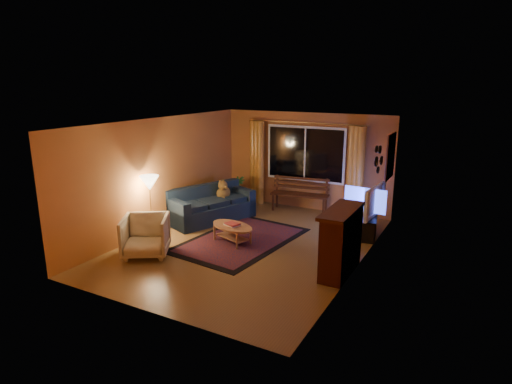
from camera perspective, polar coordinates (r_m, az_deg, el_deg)
The scene contains 22 objects.
floor at distance 8.87m, azimuth -0.93°, elevation -7.07°, with size 4.50×6.00×0.02m, color brown.
ceiling at distance 8.28m, azimuth -1.00°, elevation 9.36°, with size 4.50×6.00×0.02m, color white.
wall_back at distance 11.15m, azimuth 6.65°, elevation 4.09°, with size 4.50×0.02×2.50m, color #C27136.
wall_left at distance 9.77m, azimuth -12.62°, elevation 2.33°, with size 0.02×6.00×2.50m, color #C27136.
wall_right at distance 7.67m, azimuth 13.93°, elevation -1.08°, with size 0.02×6.00×2.50m, color #C27136.
window at distance 11.06m, azimuth 6.55°, elevation 5.06°, with size 2.00×0.02×1.30m, color black.
curtain_rod at distance 10.91m, azimuth 6.58°, elevation 9.17°, with size 0.03×0.03×3.20m, color #BF8C3F.
curtain_left at distance 11.62m, azimuth 0.18°, elevation 3.96°, with size 0.36×0.36×2.24m, color orange.
curtain_right at distance 10.64m, azimuth 13.13°, elevation 2.58°, with size 0.36×0.36×2.24m, color orange.
bench at distance 11.06m, azimuth 5.81°, elevation -1.45°, with size 1.47×0.43×0.44m, color #3B1A0C.
potted_plant at distance 11.40m, azimuth -2.47°, elevation 0.05°, with size 0.45×0.45×0.81m, color #235B1E.
sofa at distance 10.28m, azimuth -5.96°, elevation -1.58°, with size 0.88×2.05×0.83m, color #152231.
dog at distance 10.56m, azimuth -4.37°, elevation 0.24°, with size 0.33×0.45×0.49m, color olive, non-canonical shape.
armchair at distance 8.48m, azimuth -14.53°, elevation -5.43°, with size 0.84×0.78×0.86m, color beige.
floor_lamp at distance 9.27m, azimuth -13.83°, elevation -2.07°, with size 0.22×0.22×1.35m, color #BF8C3F.
rug at distance 9.09m, azimuth -2.04°, elevation -6.40°, with size 1.82×2.87×0.02m, color maroon.
coffee_table at distance 8.92m, azimuth -3.17°, elevation -5.60°, with size 1.04×1.04×0.38m, color #A86C42.
tv_console at distance 9.63m, azimuth 14.69°, elevation -4.30°, with size 0.36×1.08×0.45m, color black.
television at distance 9.47m, azimuth 14.91°, elevation -1.10°, with size 1.16×0.15×0.67m, color black.
fireplace at distance 7.57m, azimuth 11.28°, elevation -6.71°, with size 0.40×1.20×1.10m, color maroon.
mirror_cluster at distance 8.80m, azimuth 16.01°, elevation 4.45°, with size 0.06×0.60×0.56m, color black, non-canonical shape.
painting at distance 9.94m, azimuth 17.48°, elevation 4.57°, with size 0.04×0.76×0.96m, color #D65C21.
Camera 1 is at (4.04, -7.18, 3.27)m, focal length 30.00 mm.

